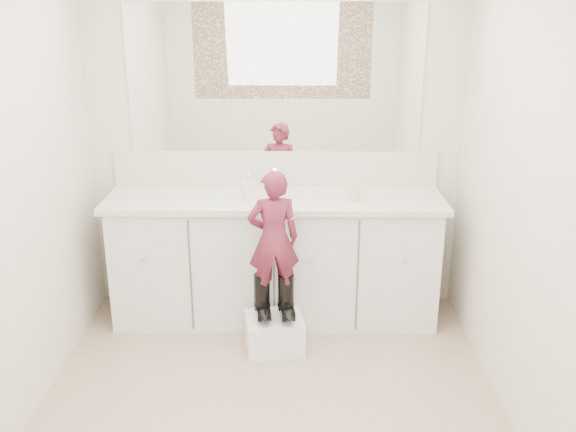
{
  "coord_description": "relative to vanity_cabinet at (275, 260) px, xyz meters",
  "views": [
    {
      "loc": [
        0.13,
        -2.91,
        2.19
      ],
      "look_at": [
        0.09,
        0.78,
        0.91
      ],
      "focal_mm": 40.0,
      "sensor_mm": 36.0,
      "label": 1
    }
  ],
  "objects": [
    {
      "name": "wall_front",
      "position": [
        0.0,
        -2.73,
        0.77
      ],
      "size": [
        2.6,
        0.0,
        2.6
      ],
      "primitive_type": "plane",
      "rotation": [
        -1.57,
        0.0,
        0.0
      ],
      "color": "beige",
      "rests_on": "floor"
    },
    {
      "name": "boot_left",
      "position": [
        -0.07,
        -0.48,
        -0.05
      ],
      "size": [
        0.14,
        0.21,
        0.3
      ],
      "primitive_type": null,
      "rotation": [
        0.0,
        0.0,
        0.16
      ],
      "color": "black",
      "rests_on": "step_stool"
    },
    {
      "name": "faucet",
      "position": [
        0.0,
        0.15,
        0.52
      ],
      "size": [
        0.08,
        0.08,
        0.1
      ],
      "primitive_type": "cylinder",
      "color": "silver",
      "rests_on": "countertop"
    },
    {
      "name": "wall_back",
      "position": [
        0.0,
        0.27,
        0.77
      ],
      "size": [
        2.6,
        0.0,
        2.6
      ],
      "primitive_type": "plane",
      "rotation": [
        1.57,
        0.0,
        0.0
      ],
      "color": "beige",
      "rests_on": "floor"
    },
    {
      "name": "toothbrush",
      "position": [
        0.08,
        -0.48,
        0.45
      ],
      "size": [
        0.14,
        0.03,
        0.06
      ],
      "primitive_type": "cylinder",
      "rotation": [
        0.0,
        1.22,
        0.16
      ],
      "color": "#DF5694",
      "rests_on": "toddler"
    },
    {
      "name": "vanity_cabinet",
      "position": [
        0.0,
        0.0,
        0.0
      ],
      "size": [
        2.2,
        0.55,
        0.85
      ],
      "primitive_type": "cube",
      "color": "silver",
      "rests_on": "floor"
    },
    {
      "name": "mirror",
      "position": [
        0.0,
        0.26,
        1.22
      ],
      "size": [
        2.0,
        0.02,
        1.0
      ],
      "primitive_type": "cube",
      "color": "white",
      "rests_on": "wall_back"
    },
    {
      "name": "toddler",
      "position": [
        0.01,
        -0.48,
        0.34
      ],
      "size": [
        0.35,
        0.26,
        0.87
      ],
      "primitive_type": "imported",
      "rotation": [
        0.0,
        0.0,
        3.3
      ],
      "color": "#A4324D",
      "rests_on": "step_stool"
    },
    {
      "name": "countertop",
      "position": [
        0.0,
        -0.01,
        0.45
      ],
      "size": [
        2.28,
        0.58,
        0.04
      ],
      "primitive_type": "cube",
      "color": "beige",
      "rests_on": "vanity_cabinet"
    },
    {
      "name": "dot_panel",
      "position": [
        0.0,
        -2.71,
        1.22
      ],
      "size": [
        2.0,
        0.01,
        1.2
      ],
      "primitive_type": "cube",
      "color": "#472819",
      "rests_on": "wall_front"
    },
    {
      "name": "soap_bottle",
      "position": [
        -0.17,
        -0.05,
        0.55
      ],
      "size": [
        0.09,
        0.09,
        0.18
      ],
      "primitive_type": "imported",
      "rotation": [
        0.0,
        0.0,
        0.16
      ],
      "color": "silver",
      "rests_on": "countertop"
    },
    {
      "name": "backsplash",
      "position": [
        0.0,
        0.26,
        0.59
      ],
      "size": [
        2.28,
        0.03,
        0.25
      ],
      "primitive_type": "cube",
      "color": "beige",
      "rests_on": "countertop"
    },
    {
      "name": "cup",
      "position": [
        0.54,
        -0.08,
        0.5
      ],
      "size": [
        0.11,
        0.11,
        0.08
      ],
      "primitive_type": "imported",
      "rotation": [
        0.0,
        0.0,
        -0.35
      ],
      "color": "beige",
      "rests_on": "countertop"
    },
    {
      "name": "wall_right",
      "position": [
        1.3,
        -1.23,
        0.78
      ],
      "size": [
        0.0,
        3.0,
        3.0
      ],
      "primitive_type": "plane",
      "rotation": [
        1.57,
        0.0,
        -1.57
      ],
      "color": "beige",
      "rests_on": "floor"
    },
    {
      "name": "step_stool",
      "position": [
        0.01,
        -0.48,
        -0.31
      ],
      "size": [
        0.4,
        0.35,
        0.23
      ],
      "primitive_type": "cube",
      "rotation": [
        0.0,
        0.0,
        0.16
      ],
      "color": "white",
      "rests_on": "floor"
    },
    {
      "name": "floor",
      "position": [
        0.0,
        -1.23,
        -0.42
      ],
      "size": [
        3.0,
        3.0,
        0.0
      ],
      "primitive_type": "plane",
      "color": "#8E715D",
      "rests_on": "ground"
    },
    {
      "name": "boot_right",
      "position": [
        0.08,
        -0.48,
        -0.05
      ],
      "size": [
        0.14,
        0.21,
        0.3
      ],
      "primitive_type": null,
      "rotation": [
        0.0,
        0.0,
        0.16
      ],
      "color": "black",
      "rests_on": "step_stool"
    }
  ]
}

